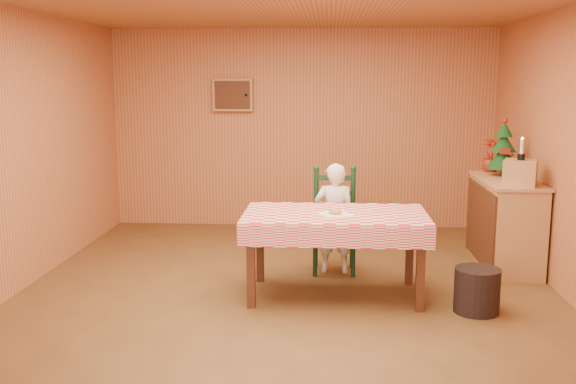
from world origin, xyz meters
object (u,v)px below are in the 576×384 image
object	(u,v)px
ladder_chair	(334,223)
crate	(520,173)
dining_table	(335,222)
storage_bin	(477,290)
seated_child	(334,218)
shelf_unit	(505,223)
christmas_tree	(503,150)

from	to	relation	value
ladder_chair	crate	distance (m)	1.88
dining_table	storage_bin	xyz separation A→B (m)	(1.20, -0.36, -0.50)
seated_child	crate	xyz separation A→B (m)	(1.79, -0.08, 0.49)
crate	storage_bin	xyz separation A→B (m)	(-0.59, -1.01, -0.86)
shelf_unit	christmas_tree	xyz separation A→B (m)	(0.01, 0.25, 0.74)
dining_table	shelf_unit	bearing A→B (deg)	30.49
seated_child	crate	bearing A→B (deg)	177.50
ladder_chair	christmas_tree	xyz separation A→B (m)	(1.79, 0.51, 0.71)
ladder_chair	shelf_unit	bearing A→B (deg)	8.43
ladder_chair	dining_table	bearing A→B (deg)	-90.00
storage_bin	seated_child	bearing A→B (deg)	137.85
dining_table	crate	xyz separation A→B (m)	(1.79, 0.65, 0.37)
dining_table	crate	size ratio (longest dim) A/B	5.52
shelf_unit	storage_bin	bearing A→B (deg)	-112.57
storage_bin	crate	bearing A→B (deg)	59.50
ladder_chair	storage_bin	world-z (taller)	ladder_chair
dining_table	storage_bin	size ratio (longest dim) A/B	4.34
ladder_chair	christmas_tree	world-z (taller)	christmas_tree
seated_child	christmas_tree	xyz separation A→B (m)	(1.79, 0.57, 0.65)
seated_child	storage_bin	world-z (taller)	seated_child
shelf_unit	storage_bin	size ratio (longest dim) A/B	3.25
dining_table	ladder_chair	distance (m)	0.81
dining_table	seated_child	xyz separation A→B (m)	(-0.00, 0.73, -0.13)
ladder_chair	seated_child	size ratio (longest dim) A/B	0.96
shelf_unit	christmas_tree	distance (m)	0.79
dining_table	ladder_chair	bearing A→B (deg)	90.00
christmas_tree	crate	bearing A→B (deg)	-90.00
dining_table	seated_child	bearing A→B (deg)	90.00
shelf_unit	crate	bearing A→B (deg)	-88.77
shelf_unit	crate	world-z (taller)	crate
ladder_chair	seated_child	distance (m)	0.08
dining_table	seated_child	world-z (taller)	seated_child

